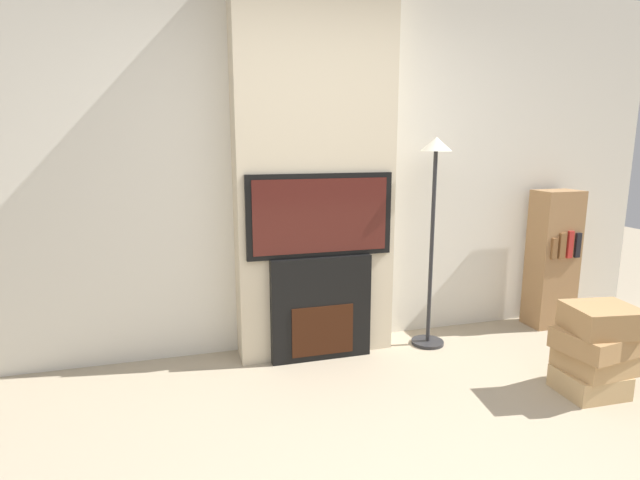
% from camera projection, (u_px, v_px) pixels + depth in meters
% --- Properties ---
extents(wall_back, '(6.00, 0.06, 2.70)m').
position_uv_depth(wall_back, '(308.00, 168.00, 3.68)').
color(wall_back, silver).
rests_on(wall_back, ground_plane).
extents(chimney_breast, '(1.13, 0.28, 2.70)m').
position_uv_depth(chimney_breast, '(314.00, 169.00, 3.51)').
color(chimney_breast, beige).
rests_on(chimney_breast, ground_plane).
extents(fireplace, '(0.72, 0.15, 0.75)m').
position_uv_depth(fireplace, '(320.00, 308.00, 3.57)').
color(fireplace, black).
rests_on(fireplace, ground_plane).
extents(television, '(1.03, 0.07, 0.58)m').
position_uv_depth(television, '(320.00, 215.00, 3.44)').
color(television, black).
rests_on(television, fireplace).
extents(floor_lamp, '(0.25, 0.25, 1.57)m').
position_uv_depth(floor_lamp, '(434.00, 201.00, 3.66)').
color(floor_lamp, '#262628').
rests_on(floor_lamp, ground_plane).
extents(box_stack, '(0.52, 0.42, 0.57)m').
position_uv_depth(box_stack, '(597.00, 348.00, 3.06)').
color(box_stack, tan).
rests_on(box_stack, ground_plane).
extents(bookshelf, '(0.36, 0.27, 1.15)m').
position_uv_depth(bookshelf, '(553.00, 259.00, 4.17)').
color(bookshelf, '#997047').
rests_on(bookshelf, ground_plane).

